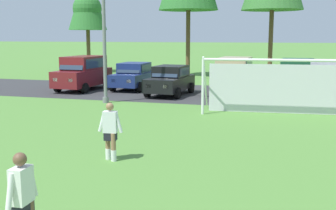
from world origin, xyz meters
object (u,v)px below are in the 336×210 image
object	(u,v)px
player_defender_far	(22,202)
parked_car_slot_left	(134,76)
parked_car_slot_right	(326,80)
parked_car_slot_far_left	(83,73)
parked_car_slot_center	(234,75)
player_striker_near	(110,132)
parked_car_slot_center_right	(297,78)
parked_car_slot_center_left	(170,80)
street_lamp	(107,20)
soccer_goal	(287,85)

from	to	relation	value
player_defender_far	parked_car_slot_left	bearing A→B (deg)	105.63
parked_car_slot_right	parked_car_slot_left	bearing A→B (deg)	170.80
parked_car_slot_far_left	parked_car_slot_right	size ratio (longest dim) A/B	1.01
parked_car_slot_center	player_defender_far	bearing A→B (deg)	-92.56
player_striker_near	parked_car_slot_center_right	xyz separation A→B (m)	(5.18, 14.00, 0.29)
player_defender_far	parked_car_slot_center	distance (m)	19.86
parked_car_slot_far_left	parked_car_slot_left	xyz separation A→B (m)	(3.00, 1.21, -0.24)
parked_car_slot_center_left	street_lamp	distance (m)	5.51
player_striker_near	parked_car_slot_left	bearing A→B (deg)	108.20
parked_car_slot_far_left	parked_car_slot_left	bearing A→B (deg)	21.90
parked_car_slot_far_left	parked_car_slot_center_left	bearing A→B (deg)	-7.07
soccer_goal	parked_car_slot_center	bearing A→B (deg)	117.06
parked_car_slot_center_right	player_striker_near	bearing A→B (deg)	-110.31
soccer_goal	parked_car_slot_center_right	xyz separation A→B (m)	(0.50, 5.32, -0.18)
player_defender_far	parked_car_slot_center	bearing A→B (deg)	87.44
parked_car_slot_left	parked_car_slot_center_left	xyz separation A→B (m)	(3.02, -1.95, 0.00)
soccer_goal	parked_car_slot_right	size ratio (longest dim) A/B	1.62
player_defender_far	parked_car_slot_center_left	bearing A→B (deg)	98.18
parked_car_slot_center_left	parked_car_slot_center_right	size ratio (longest dim) A/B	0.93
parked_car_slot_left	street_lamp	xyz separation A→B (m)	(0.72, -5.67, 3.36)
parked_car_slot_center_left	street_lamp	world-z (taller)	street_lamp
parked_car_slot_left	parked_car_slot_center_right	world-z (taller)	parked_car_slot_center_right
parked_car_slot_center	street_lamp	distance (m)	8.50
player_striker_near	street_lamp	xyz separation A→B (m)	(-4.24, 9.44, 3.41)
parked_car_slot_far_left	parked_car_slot_left	world-z (taller)	parked_car_slot_far_left
player_striker_near	soccer_goal	bearing A→B (deg)	61.68
player_striker_near	street_lamp	bearing A→B (deg)	114.21
player_defender_far	parked_car_slot_center_right	world-z (taller)	parked_car_slot_center_right
player_striker_near	parked_car_slot_far_left	bearing A→B (deg)	119.84
parked_car_slot_center	street_lamp	xyz separation A→B (m)	(-5.79, -5.38, 3.12)
player_defender_far	player_striker_near	bearing A→B (deg)	97.51
player_defender_far	parked_car_slot_right	world-z (taller)	parked_car_slot_right
parked_car_slot_far_left	parked_car_slot_center_right	size ratio (longest dim) A/B	1.01
parked_car_slot_center_right	street_lamp	world-z (taller)	street_lamp
parked_car_slot_far_left	player_defender_far	bearing A→B (deg)	-65.47
player_striker_near	player_defender_far	xyz separation A→B (m)	(0.66, -5.02, 0.00)
parked_car_slot_center_left	parked_car_slot_right	distance (m)	8.63
parked_car_slot_center_left	parked_car_slot_left	bearing A→B (deg)	147.07
soccer_goal	parked_car_slot_left	xyz separation A→B (m)	(-9.65, 6.42, -0.42)
parked_car_slot_center_left	soccer_goal	bearing A→B (deg)	-33.95
player_defender_far	parked_car_slot_right	distance (m)	19.21
street_lamp	player_defender_far	bearing A→B (deg)	-71.26
parked_car_slot_far_left	street_lamp	bearing A→B (deg)	-50.11
player_striker_near	parked_car_slot_center_left	distance (m)	13.29
parked_car_slot_left	parked_car_slot_right	bearing A→B (deg)	-9.20
player_striker_near	parked_car_slot_right	size ratio (longest dim) A/B	0.35
soccer_goal	parked_car_slot_center_left	world-z (taller)	soccer_goal
parked_car_slot_left	parked_car_slot_center_right	xyz separation A→B (m)	(10.15, -1.10, 0.24)
street_lamp	parked_car_slot_far_left	bearing A→B (deg)	129.89
parked_car_slot_center_left	parked_car_slot_right	world-z (taller)	parked_car_slot_right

